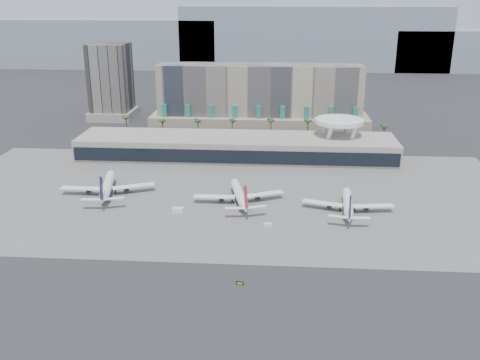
# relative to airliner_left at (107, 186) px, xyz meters

# --- Properties ---
(ground) EXTENTS (900.00, 900.00, 0.00)m
(ground) POSITION_rel_airliner_left_xyz_m (53.07, -50.88, -3.75)
(ground) COLOR #232326
(ground) RESTS_ON ground
(apron_pad) EXTENTS (260.00, 130.00, 0.06)m
(apron_pad) POSITION_rel_airliner_left_xyz_m (53.07, 4.12, -3.72)
(apron_pad) COLOR #5B5B59
(apron_pad) RESTS_ON ground
(mountain_ridge) EXTENTS (680.00, 60.00, 70.00)m
(mountain_ridge) POSITION_rel_airliner_left_xyz_m (80.95, 419.12, 26.14)
(mountain_ridge) COLOR gray
(mountain_ridge) RESTS_ON ground
(hotel) EXTENTS (140.00, 30.00, 42.00)m
(hotel) POSITION_rel_airliner_left_xyz_m (63.07, 123.53, 13.06)
(hotel) COLOR tan
(hotel) RESTS_ON ground
(office_tower) EXTENTS (30.00, 30.00, 52.00)m
(office_tower) POSITION_rel_airliner_left_xyz_m (-41.93, 149.12, 19.19)
(office_tower) COLOR black
(office_tower) RESTS_ON ground
(terminal) EXTENTS (170.00, 32.50, 14.50)m
(terminal) POSITION_rel_airliner_left_xyz_m (53.07, 58.96, 2.76)
(terminal) COLOR #9E978B
(terminal) RESTS_ON ground
(saucer_structure) EXTENTS (26.00, 26.00, 21.89)m
(saucer_structure) POSITION_rel_airliner_left_xyz_m (108.07, 65.12, 14.70)
(saucer_structure) COLOR white
(saucer_structure) RESTS_ON ground
(palm_row) EXTENTS (157.80, 2.80, 13.10)m
(palm_row) POSITION_rel_airliner_left_xyz_m (60.07, 94.12, 6.75)
(palm_row) COLOR brown
(palm_row) RESTS_ON ground
(airliner_left) EXTENTS (41.07, 42.68, 14.87)m
(airliner_left) POSITION_rel_airliner_left_xyz_m (0.00, 0.00, 0.00)
(airliner_left) COLOR white
(airliner_left) RESTS_ON ground
(airliner_centre) EXTENTS (38.72, 40.24, 14.08)m
(airliner_centre) POSITION_rel_airliner_left_xyz_m (59.46, -5.37, -0.20)
(airliner_centre) COLOR white
(airliner_centre) RESTS_ON ground
(airliner_right) EXTENTS (37.51, 38.74, 13.37)m
(airliner_right) POSITION_rel_airliner_left_xyz_m (104.57, -12.23, -0.38)
(airliner_right) COLOR white
(airliner_right) RESTS_ON ground
(service_vehicle_a) EXTENTS (4.58, 2.24, 2.24)m
(service_vehicle_a) POSITION_rel_airliner_left_xyz_m (35.12, -18.64, -2.63)
(service_vehicle_a) COLOR silver
(service_vehicle_a) RESTS_ON ground
(service_vehicle_b) EXTENTS (3.54, 2.79, 1.59)m
(service_vehicle_b) POSITION_rel_airliner_left_xyz_m (72.00, -30.22, -2.95)
(service_vehicle_b) COLOR silver
(service_vehicle_b) RESTS_ON ground
(taxiway_sign) EXTENTS (2.32, 0.92, 1.05)m
(taxiway_sign) POSITION_rel_airliner_left_xyz_m (64.46, -73.60, -3.23)
(taxiway_sign) COLOR black
(taxiway_sign) RESTS_ON ground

